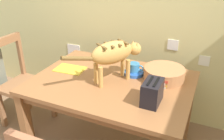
{
  "coord_description": "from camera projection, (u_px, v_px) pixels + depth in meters",
  "views": [
    {
      "loc": [
        0.78,
        -0.66,
        1.7
      ],
      "look_at": [
        0.05,
        0.98,
        0.83
      ],
      "focal_mm": 39.02,
      "sensor_mm": 36.0,
      "label": 1
    }
  ],
  "objects": [
    {
      "name": "wall_rear",
      "position": [
        138.0,
        2.0,
        2.45
      ],
      "size": [
        4.68,
        0.11,
        2.5
      ],
      "color": "#D3C787",
      "rests_on": "ground_plane"
    },
    {
      "name": "dining_table",
      "position": [
        112.0,
        89.0,
        2.07
      ],
      "size": [
        1.32,
        0.97,
        0.73
      ],
      "color": "#945E38",
      "rests_on": "ground_plane"
    },
    {
      "name": "cat",
      "position": [
        114.0,
        54.0,
        1.94
      ],
      "size": [
        0.43,
        0.6,
        0.35
      ],
      "rotation": [
        0.0,
        0.0,
        -0.59
      ],
      "color": "tan",
      "rests_on": "dining_table"
    },
    {
      "name": "saucer_bowl",
      "position": [
        134.0,
        73.0,
        2.14
      ],
      "size": [
        0.17,
        0.17,
        0.03
      ],
      "primitive_type": "cylinder",
      "color": "blue",
      "rests_on": "dining_table"
    },
    {
      "name": "coffee_mug",
      "position": [
        134.0,
        67.0,
        2.11
      ],
      "size": [
        0.13,
        0.09,
        0.08
      ],
      "color": "#3781BC",
      "rests_on": "saucer_bowl"
    },
    {
      "name": "magazine",
      "position": [
        70.0,
        69.0,
        2.23
      ],
      "size": [
        0.28,
        0.2,
        0.01
      ],
      "primitive_type": "cube",
      "rotation": [
        0.0,
        0.0,
        0.07
      ],
      "color": "gold",
      "rests_on": "dining_table"
    },
    {
      "name": "book_stack",
      "position": [
        158.0,
        80.0,
        1.97
      ],
      "size": [
        0.18,
        0.13,
        0.07
      ],
      "color": "silver",
      "rests_on": "dining_table"
    },
    {
      "name": "wicker_basket",
      "position": [
        164.0,
        74.0,
        2.04
      ],
      "size": [
        0.34,
        0.34,
        0.1
      ],
      "color": "#B07349",
      "rests_on": "dining_table"
    },
    {
      "name": "toaster",
      "position": [
        152.0,
        92.0,
        1.71
      ],
      "size": [
        0.12,
        0.2,
        0.18
      ],
      "color": "black",
      "rests_on": "dining_table"
    },
    {
      "name": "wooden_chair_far",
      "position": [
        21.0,
        84.0,
        2.54
      ],
      "size": [
        0.44,
        0.44,
        0.94
      ],
      "rotation": [
        0.0,
        0.0,
        -1.61
      ],
      "color": "#91603E",
      "rests_on": "ground_plane"
    }
  ]
}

